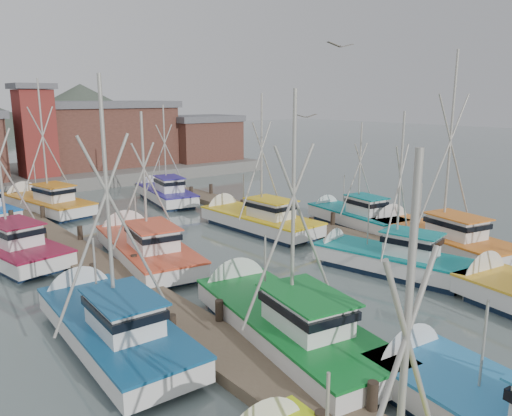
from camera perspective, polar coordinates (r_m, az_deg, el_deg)
ground at (r=24.19m, az=4.80°, el=-8.11°), size 260.00×260.00×0.00m
dock_left at (r=23.56m, az=-14.85°, el=-8.53°), size 2.30×46.00×1.50m
dock_right at (r=31.62m, az=8.82°, el=-2.83°), size 2.30×46.00×1.50m
quay at (r=56.02m, az=-22.61°, el=3.47°), size 44.00×16.00×1.20m
shed_center at (r=57.59m, az=-17.21°, el=8.19°), size 14.84×9.54×6.90m
shed_right at (r=60.14m, az=-6.23°, el=8.02°), size 8.48×6.36×5.20m
lookout_tower at (r=51.15m, az=-23.89°, el=8.18°), size 3.60×3.60×8.50m
boat_4 at (r=18.46m, az=2.73°, el=-12.57°), size 4.77×10.23×9.69m
boat_5 at (r=25.74m, az=14.32°, el=-5.57°), size 4.10×8.56×8.54m
boat_6 at (r=18.84m, az=-16.53°, el=-12.56°), size 4.09×9.37×10.04m
boat_7 at (r=30.45m, az=19.45°, el=-3.06°), size 4.85×9.98×11.82m
boat_8 at (r=27.45m, az=-12.77°, el=-4.36°), size 4.67×10.31×8.74m
boat_9 at (r=32.76m, az=-0.24°, el=-1.28°), size 3.87×9.57×9.60m
boat_10 at (r=30.29m, az=-26.98°, el=-3.84°), size 4.54×9.97×9.55m
boat_11 at (r=34.22m, az=10.84°, el=-0.91°), size 3.51×8.19×7.56m
boat_12 at (r=41.15m, az=-23.07°, el=0.57°), size 4.55×9.95×10.71m
boat_13 at (r=42.36m, az=-10.48°, el=1.68°), size 4.28×9.12×8.66m
gull_near at (r=22.20m, az=9.63°, el=17.82°), size 1.54×0.61×0.24m
gull_far at (r=27.73m, az=5.78°, el=10.38°), size 1.54×0.61×0.24m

